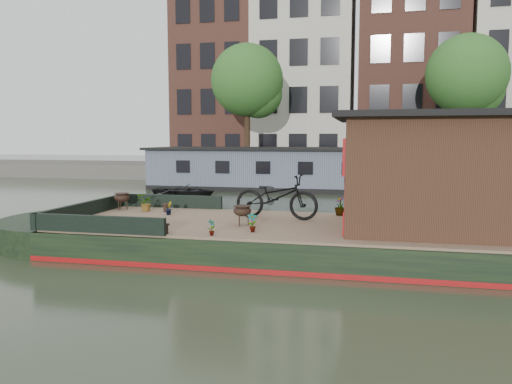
% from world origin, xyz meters
% --- Properties ---
extents(ground, '(120.00, 120.00, 0.00)m').
position_xyz_m(ground, '(0.00, 0.00, 0.00)').
color(ground, '#28311F').
rests_on(ground, ground).
extents(houseboat_hull, '(14.01, 4.02, 0.60)m').
position_xyz_m(houseboat_hull, '(-1.33, 0.00, 0.27)').
color(houseboat_hull, black).
rests_on(houseboat_hull, ground).
extents(houseboat_deck, '(11.80, 3.80, 0.05)m').
position_xyz_m(houseboat_deck, '(0.00, 0.00, 0.62)').
color(houseboat_deck, '#8C6F56').
rests_on(houseboat_deck, houseboat_hull).
extents(bow_bulwark, '(3.00, 4.00, 0.35)m').
position_xyz_m(bow_bulwark, '(-5.07, 0.00, 0.82)').
color(bow_bulwark, black).
rests_on(bow_bulwark, houseboat_deck).
extents(cabin, '(4.00, 3.50, 2.42)m').
position_xyz_m(cabin, '(2.19, 0.00, 1.88)').
color(cabin, black).
rests_on(cabin, houseboat_deck).
extents(bicycle, '(2.09, 0.92, 1.06)m').
position_xyz_m(bicycle, '(-1.25, 0.65, 1.18)').
color(bicycle, black).
rests_on(bicycle, houseboat_deck).
extents(potted_plant_a, '(0.24, 0.18, 0.40)m').
position_xyz_m(potted_plant_a, '(-1.42, -1.15, 0.85)').
color(potted_plant_a, '#94562A').
rests_on(potted_plant_a, houseboat_deck).
extents(potted_plant_b, '(0.18, 0.21, 0.33)m').
position_xyz_m(potted_plant_b, '(-4.00, 0.65, 0.82)').
color(potted_plant_b, maroon).
rests_on(potted_plant_b, houseboat_deck).
extents(potted_plant_c, '(0.53, 0.53, 0.45)m').
position_xyz_m(potted_plant_c, '(-4.84, 1.07, 0.87)').
color(potted_plant_c, '#A45D2F').
rests_on(potted_plant_c, houseboat_deck).
extents(potted_plant_d, '(0.32, 0.32, 0.47)m').
position_xyz_m(potted_plant_d, '(0.20, 1.51, 0.89)').
color(potted_plant_d, maroon).
rests_on(potted_plant_d, houseboat_deck).
extents(potted_plant_e, '(0.19, 0.21, 0.33)m').
position_xyz_m(potted_plant_e, '(-2.12, -1.70, 0.81)').
color(potted_plant_e, '#9E392E').
rests_on(potted_plant_e, houseboat_deck).
extents(brazier_front, '(0.42, 0.42, 0.44)m').
position_xyz_m(brazier_front, '(-1.82, -0.44, 0.87)').
color(brazier_front, black).
rests_on(brazier_front, houseboat_deck).
extents(brazier_rear, '(0.50, 0.50, 0.45)m').
position_xyz_m(brazier_rear, '(-5.60, 1.24, 0.87)').
color(brazier_rear, black).
rests_on(brazier_rear, houseboat_deck).
extents(bollard_port, '(0.19, 0.19, 0.22)m').
position_xyz_m(bollard_port, '(-4.27, 1.08, 0.76)').
color(bollard_port, black).
rests_on(bollard_port, houseboat_deck).
extents(bollard_stbd, '(0.18, 0.18, 0.20)m').
position_xyz_m(bollard_stbd, '(-3.09, -1.70, 0.75)').
color(bollard_stbd, black).
rests_on(bollard_stbd, houseboat_deck).
extents(dinghy, '(3.28, 2.56, 0.62)m').
position_xyz_m(dinghy, '(-7.34, 10.41, 0.31)').
color(dinghy, black).
rests_on(dinghy, ground).
extents(far_houseboat, '(20.40, 4.40, 2.11)m').
position_xyz_m(far_houseboat, '(0.00, 14.00, 0.97)').
color(far_houseboat, slate).
rests_on(far_houseboat, ground).
extents(quay, '(60.00, 6.00, 0.90)m').
position_xyz_m(quay, '(0.00, 20.50, 0.45)').
color(quay, '#47443F').
rests_on(quay, ground).
extents(townhouse_row, '(27.25, 8.00, 16.50)m').
position_xyz_m(townhouse_row, '(0.15, 27.50, 7.90)').
color(townhouse_row, brown).
rests_on(townhouse_row, ground).
extents(tree_left, '(4.40, 4.40, 7.40)m').
position_xyz_m(tree_left, '(-6.36, 19.07, 5.89)').
color(tree_left, '#332316').
rests_on(tree_left, quay).
extents(tree_right, '(4.40, 4.40, 7.40)m').
position_xyz_m(tree_right, '(6.14, 19.07, 5.89)').
color(tree_right, '#332316').
rests_on(tree_right, quay).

